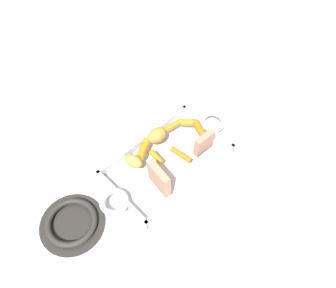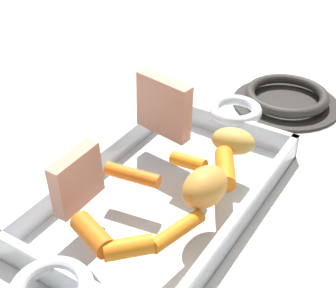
# 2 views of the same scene
# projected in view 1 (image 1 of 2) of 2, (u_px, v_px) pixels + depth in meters

# --- Properties ---
(ground_plane) EXTENTS (2.35, 2.35, 0.00)m
(ground_plane) POSITION_uv_depth(u_px,v_px,m) (167.00, 164.00, 0.99)
(ground_plane) COLOR silver
(roasting_dish) EXTENTS (0.46, 0.21, 0.04)m
(roasting_dish) POSITION_uv_depth(u_px,v_px,m) (167.00, 162.00, 0.98)
(roasting_dish) COLOR silver
(roasting_dish) RESTS_ON ground_plane
(roast_slice_outer) EXTENTS (0.03, 0.08, 0.08)m
(roast_slice_outer) POSITION_uv_depth(u_px,v_px,m) (159.00, 178.00, 0.87)
(roast_slice_outer) COLOR tan
(roast_slice_outer) RESTS_ON roasting_dish
(roast_slice_thin) EXTENTS (0.07, 0.02, 0.07)m
(roast_slice_thin) POSITION_uv_depth(u_px,v_px,m) (204.00, 143.00, 0.94)
(roast_slice_thin) COLOR tan
(roast_slice_thin) RESTS_ON roasting_dish
(baby_carrot_northwest) EXTENTS (0.05, 0.05, 0.02)m
(baby_carrot_northwest) POSITION_uv_depth(u_px,v_px,m) (189.00, 122.00, 1.01)
(baby_carrot_northwest) COLOR orange
(baby_carrot_northwest) RESTS_ON roasting_dish
(baby_carrot_center_right) EXTENTS (0.02, 0.05, 0.02)m
(baby_carrot_center_right) POSITION_uv_depth(u_px,v_px,m) (156.00, 157.00, 0.94)
(baby_carrot_center_right) COLOR orange
(baby_carrot_center_right) RESTS_ON roasting_dish
(baby_carrot_northeast) EXTENTS (0.06, 0.05, 0.02)m
(baby_carrot_northeast) POSITION_uv_depth(u_px,v_px,m) (144.00, 149.00, 0.96)
(baby_carrot_northeast) COLOR orange
(baby_carrot_northeast) RESTS_ON roasting_dish
(baby_carrot_southwest) EXTENTS (0.03, 0.07, 0.02)m
(baby_carrot_southwest) POSITION_uv_depth(u_px,v_px,m) (181.00, 155.00, 0.95)
(baby_carrot_southwest) COLOR orange
(baby_carrot_southwest) RESTS_ON roasting_dish
(baby_carrot_short) EXTENTS (0.04, 0.06, 0.02)m
(baby_carrot_short) POSITION_uv_depth(u_px,v_px,m) (201.00, 130.00, 0.99)
(baby_carrot_short) COLOR orange
(baby_carrot_short) RESTS_ON roasting_dish
(baby_carrot_center_left) EXTENTS (0.07, 0.03, 0.02)m
(baby_carrot_center_left) POSITION_uv_depth(u_px,v_px,m) (171.00, 126.00, 1.00)
(baby_carrot_center_left) COLOR orange
(baby_carrot_center_left) RESTS_ON roasting_dish
(potato_golden_large) EXTENTS (0.05, 0.06, 0.03)m
(potato_golden_large) POSITION_uv_depth(u_px,v_px,m) (133.00, 161.00, 0.93)
(potato_golden_large) COLOR gold
(potato_golden_large) RESTS_ON roasting_dish
(potato_golden_small) EXTENTS (0.06, 0.05, 0.04)m
(potato_golden_small) POSITION_uv_depth(u_px,v_px,m) (157.00, 135.00, 0.97)
(potato_golden_small) COLOR gold
(potato_golden_small) RESTS_ON roasting_dish
(stove_burner_rear) EXTENTS (0.17, 0.17, 0.03)m
(stove_burner_rear) POSITION_uv_depth(u_px,v_px,m) (72.00, 223.00, 0.88)
(stove_burner_rear) COLOR #282623
(stove_burner_rear) RESTS_ON ground_plane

